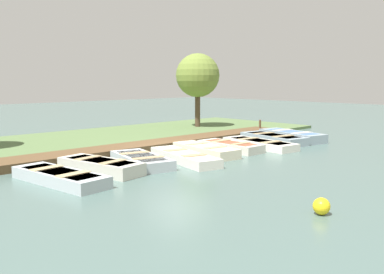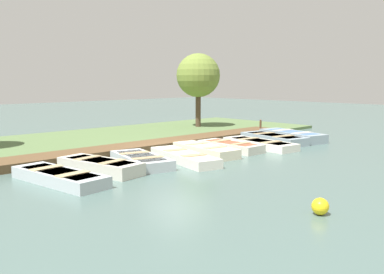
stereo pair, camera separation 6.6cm
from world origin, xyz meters
The scene contains 15 objects.
ground_plane centered at (0.00, 0.00, 0.00)m, with size 80.00×80.00×0.00m, color #4C6660.
shore_bank centered at (-5.00, 0.00, 0.08)m, with size 8.00×24.00×0.15m.
dock_walkway centered at (-1.54, 0.00, 0.15)m, with size 1.47×16.21×0.29m.
rowboat_0 centered at (1.40, -5.75, 0.18)m, with size 3.52×1.46×0.37m.
rowboat_1 centered at (1.00, -4.16, 0.21)m, with size 3.15×1.55×0.43m.
rowboat_2 centered at (0.98, -2.51, 0.18)m, with size 3.16×1.83×0.37m.
rowboat_3 centered at (1.52, -0.99, 0.17)m, with size 3.72×1.75×0.35m.
rowboat_4 centered at (1.08, 0.56, 0.19)m, with size 3.20×1.46×0.39m.
rowboat_5 centered at (1.09, 2.05, 0.18)m, with size 2.83×1.12×0.37m.
rowboat_6 centered at (1.42, 3.59, 0.16)m, with size 3.65×1.52×0.34m.
rowboat_7 centered at (0.99, 5.22, 0.20)m, with size 3.50×1.82×0.40m.
rowboat_8 centered at (1.10, 6.61, 0.22)m, with size 3.67×1.97×0.44m.
mooring_post_far centered at (-1.52, 7.52, 0.39)m, with size 0.11×0.11×0.78m.
buoy centered at (8.10, -3.00, 0.19)m, with size 0.38×0.38×0.38m.
park_tree_left centered at (-5.42, 6.56, 3.17)m, with size 2.58×2.58×4.48m.
Camera 1 is at (12.66, -11.34, 2.94)m, focal length 40.00 mm.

